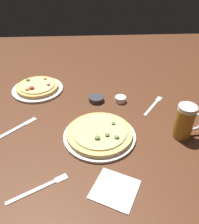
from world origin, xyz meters
TOP-DOWN VIEW (x-y plane):
  - ground_plane at (0.00, 0.00)m, footprint 2.40×2.40m
  - pizza_plate_near at (-0.01, -0.16)m, footprint 0.31×0.31m
  - pizza_plate_far at (-0.34, 0.26)m, footprint 0.28×0.28m
  - beer_mug_dark at (0.35, -0.17)m, footprint 0.13×0.08m
  - ramekin_sauce at (-0.01, 0.13)m, footprint 0.08×0.08m
  - ramekin_butter at (0.12, 0.11)m, footprint 0.06×0.06m
  - napkin_folded at (0.03, -0.43)m, footprint 0.19×0.19m
  - fork_left at (-0.23, -0.41)m, footprint 0.20×0.12m
  - knife_right at (-0.38, -0.08)m, footprint 0.17×0.16m
  - fork_spare at (0.28, 0.07)m, footprint 0.14×0.17m

SIDE VIEW (x-z plane):
  - ground_plane at x=0.00m, z-range -0.03..0.00m
  - fork_left at x=-0.23m, z-range 0.00..0.01m
  - knife_right at x=-0.38m, z-range 0.00..0.01m
  - fork_spare at x=0.28m, z-range 0.00..0.01m
  - napkin_folded at x=0.03m, z-range 0.00..0.01m
  - ramekin_sauce at x=-0.01m, z-range 0.00..0.03m
  - ramekin_butter at x=0.12m, z-range 0.00..0.03m
  - pizza_plate_far at x=-0.34m, z-range -0.01..0.04m
  - pizza_plate_near at x=-0.01m, z-range -0.01..0.04m
  - beer_mug_dark at x=0.35m, z-range 0.00..0.15m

